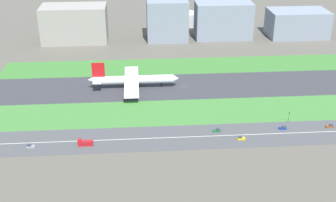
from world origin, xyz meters
name	(u,v)px	position (x,y,z in m)	size (l,w,h in m)	color
ground_plane	(184,86)	(0.00, 0.00, 0.00)	(800.00, 800.00, 0.00)	#5B564C
runway	(184,86)	(0.00, 0.00, 0.05)	(280.00, 46.00, 0.10)	#38383D
grass_median_north	(178,66)	(0.00, 41.00, 0.05)	(280.00, 36.00, 0.10)	#3D7A33
grass_median_south	(191,112)	(0.00, -41.00, 0.05)	(280.00, 36.00, 0.10)	#427F38
highway	(197,137)	(0.00, -73.00, 0.05)	(280.00, 28.00, 0.10)	#4C4C4F
highway_centerline	(197,137)	(0.00, -73.00, 0.11)	(266.00, 0.50, 0.01)	silver
airliner	(132,80)	(-37.48, 0.00, 6.23)	(65.00, 56.00, 19.70)	white
car_2	(283,128)	(51.89, -68.00, 0.92)	(4.40, 1.80, 2.00)	navy
car_1	(217,130)	(12.35, -68.00, 0.92)	(4.40, 1.80, 2.00)	#19662D
truck_0	(85,143)	(-63.74, -78.00, 1.67)	(8.40, 2.50, 4.00)	#B2191E
car_3	(330,126)	(80.70, -68.00, 0.92)	(4.40, 1.80, 2.00)	brown
car_0	(241,138)	(24.26, -78.00, 0.92)	(4.40, 1.80, 2.00)	yellow
car_4	(30,146)	(-93.73, -78.00, 0.92)	(4.40, 1.80, 2.00)	#99999E
traffic_light	(289,116)	(57.80, -60.01, 4.29)	(0.36, 0.50, 7.20)	#4C4C51
terminal_building	(75,24)	(-90.00, 114.00, 16.68)	(59.54, 31.93, 33.36)	#9E998E
hangar_building	(167,20)	(-3.92, 114.00, 18.83)	(37.74, 31.20, 37.66)	gray
office_tower	(223,20)	(49.59, 114.00, 16.97)	(53.17, 25.74, 33.95)	gray
cargo_warehouse	(297,23)	(122.01, 114.00, 12.63)	(55.47, 33.71, 25.26)	gray
fuel_tank_west	(186,19)	(19.68, 159.00, 6.77)	(23.25, 23.25, 13.55)	silver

